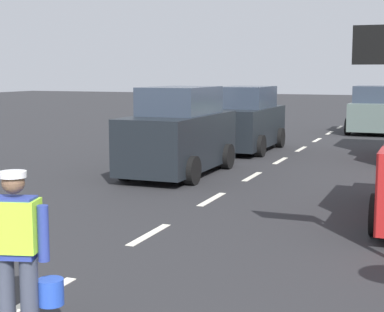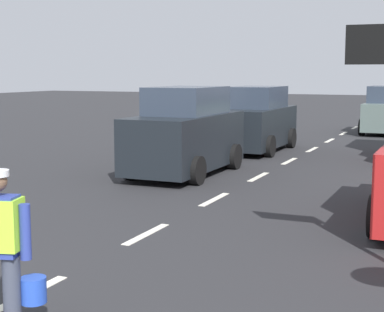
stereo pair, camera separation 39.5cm
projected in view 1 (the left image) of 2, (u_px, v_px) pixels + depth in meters
ground_plane at (318, 139)px, 24.10m from camera, size 96.00×96.00×0.00m
lane_center_line at (335, 130)px, 27.97m from camera, size 0.14×46.40×0.01m
road_worker at (18, 246)px, 6.00m from camera, size 0.72×0.50×1.67m
car_outgoing_far at (373, 111)px, 26.51m from camera, size 2.00×3.86×2.02m
car_oncoming_second at (246, 121)px, 20.56m from camera, size 1.97×4.17×2.13m
car_oncoming_lead at (179, 134)px, 15.80m from camera, size 1.97×4.18×2.23m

